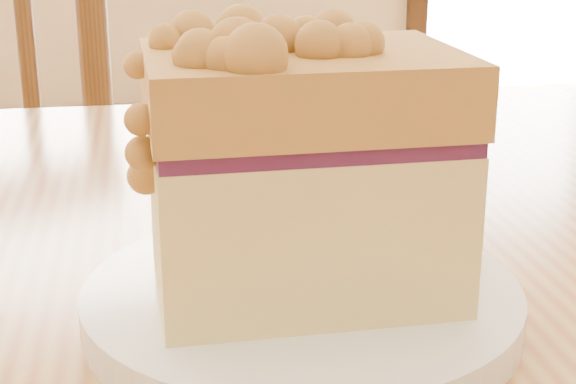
# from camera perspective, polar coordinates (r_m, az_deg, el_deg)

# --- Properties ---
(plate) EXTENTS (0.21, 0.21, 0.02)m
(plate) POSITION_cam_1_polar(r_m,az_deg,el_deg) (0.42, 0.90, -7.15)
(plate) COLOR white
(plate) RESTS_ON cafe_table_main
(cake_slice) EXTENTS (0.15, 0.11, 0.13)m
(cake_slice) POSITION_cam_1_polar(r_m,az_deg,el_deg) (0.40, 0.89, 1.97)
(cake_slice) COLOR #E2C980
(cake_slice) RESTS_ON plate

